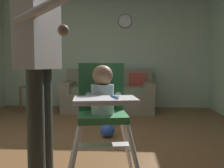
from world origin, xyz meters
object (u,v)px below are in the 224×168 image
(couch, at_px, (109,95))
(toy_ball_second, at_px, (108,130))
(adult_standing, at_px, (40,65))
(sippy_cup, at_px, (31,84))
(side_table, at_px, (32,93))
(high_chair, at_px, (102,102))
(wall_clock, at_px, (125,21))

(couch, xyz_separation_m, toy_ball_second, (0.12, -1.87, -0.24))
(adult_standing, distance_m, toy_ball_second, 1.57)
(adult_standing, bearing_deg, sippy_cup, 126.90)
(couch, xyz_separation_m, sippy_cup, (-1.53, -0.21, 0.24))
(side_table, relative_size, sippy_cup, 5.20)
(couch, height_order, toy_ball_second, couch)
(couch, relative_size, toy_ball_second, 9.72)
(sippy_cup, bearing_deg, high_chair, -60.38)
(adult_standing, bearing_deg, wall_clock, 94.09)
(couch, relative_size, adult_standing, 1.08)
(wall_clock, bearing_deg, sippy_cup, -159.50)
(high_chair, xyz_separation_m, sippy_cup, (-1.72, 3.02, -0.10))
(adult_standing, bearing_deg, couch, 98.28)
(couch, bearing_deg, adult_standing, -6.17)
(sippy_cup, bearing_deg, side_table, -0.00)
(high_chair, bearing_deg, adult_standing, -113.53)
(side_table, height_order, wall_clock, wall_clock)
(sippy_cup, distance_m, wall_clock, 2.38)
(wall_clock, bearing_deg, adult_standing, -100.36)
(adult_standing, relative_size, side_table, 3.22)
(side_table, relative_size, wall_clock, 1.73)
(sippy_cup, height_order, wall_clock, wall_clock)
(sippy_cup, bearing_deg, couch, 7.99)
(couch, distance_m, toy_ball_second, 1.89)
(high_chair, bearing_deg, side_table, -159.95)
(couch, height_order, side_table, couch)
(couch, height_order, adult_standing, adult_standing)
(high_chair, bearing_deg, wall_clock, 168.57)
(sippy_cup, xyz_separation_m, wall_clock, (1.85, 0.69, 1.32))
(high_chair, relative_size, side_table, 1.86)
(high_chair, distance_m, adult_standing, 0.61)
(wall_clock, bearing_deg, high_chair, -92.02)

